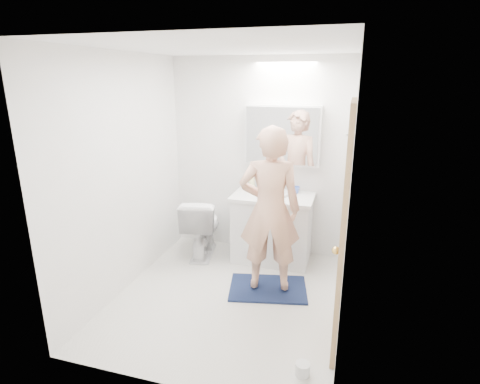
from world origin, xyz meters
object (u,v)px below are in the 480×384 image
at_px(toilet, 202,226).
at_px(person, 270,210).
at_px(medicine_cabinet, 283,135).
at_px(vanity_cabinet, 272,229).
at_px(soap_bottle_a, 252,182).
at_px(toothbrush_cup, 296,190).
at_px(soap_bottle_b, 263,183).
at_px(toilet_paper_roll, 303,369).

bearing_deg(toilet, person, 137.82).
bearing_deg(medicine_cabinet, vanity_cabinet, -104.31).
bearing_deg(soap_bottle_a, medicine_cabinet, 9.69).
distance_m(vanity_cabinet, person, 0.88).
height_order(vanity_cabinet, medicine_cabinet, medicine_cabinet).
height_order(medicine_cabinet, soap_bottle_a, medicine_cabinet).
relative_size(medicine_cabinet, toothbrush_cup, 9.93).
relative_size(vanity_cabinet, soap_bottle_b, 4.88).
relative_size(person, soap_bottle_b, 9.12).
bearing_deg(soap_bottle_b, vanity_cabinet, -46.58).
height_order(person, soap_bottle_a, person).
bearing_deg(toothbrush_cup, soap_bottle_a, -178.94).
distance_m(soap_bottle_a, toilet_paper_roll, 2.36).
xyz_separation_m(toilet, toilet_paper_roll, (1.49, -1.72, -0.33)).
height_order(medicine_cabinet, person, medicine_cabinet).
relative_size(vanity_cabinet, toothbrush_cup, 10.16).
height_order(person, soap_bottle_b, person).
bearing_deg(toilet_paper_roll, toilet, 130.91).
xyz_separation_m(vanity_cabinet, toothbrush_cup, (0.24, 0.16, 0.47)).
distance_m(soap_bottle_b, toothbrush_cup, 0.42).
xyz_separation_m(toilet, soap_bottle_b, (0.70, 0.30, 0.53)).
bearing_deg(toilet, soap_bottle_b, -167.64).
height_order(toilet, soap_bottle_a, soap_bottle_a).
height_order(toothbrush_cup, toilet_paper_roll, toothbrush_cup).
height_order(person, toilet_paper_roll, person).
xyz_separation_m(medicine_cabinet, toilet_paper_roll, (0.57, -2.05, -1.45)).
xyz_separation_m(soap_bottle_a, toothbrush_cup, (0.54, 0.01, -0.06)).
height_order(toilet, person, person).
bearing_deg(toilet_paper_roll, medicine_cabinet, 105.56).
bearing_deg(toilet, soap_bottle_a, -165.62).
bearing_deg(vanity_cabinet, soap_bottle_b, 133.42).
bearing_deg(toilet, vanity_cabinet, 176.98).
distance_m(vanity_cabinet, soap_bottle_a, 0.63).
height_order(toilet, toilet_paper_roll, toilet).
xyz_separation_m(medicine_cabinet, toothbrush_cup, (0.19, -0.05, -0.64)).
bearing_deg(toilet_paper_roll, person, 114.55).
distance_m(person, toothbrush_cup, 0.89).
distance_m(vanity_cabinet, toilet, 0.88).
height_order(toilet, toothbrush_cup, toothbrush_cup).
bearing_deg(medicine_cabinet, soap_bottle_b, -172.37).
relative_size(person, toilet_paper_roll, 15.31).
bearing_deg(soap_bottle_b, toothbrush_cup, -2.76).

